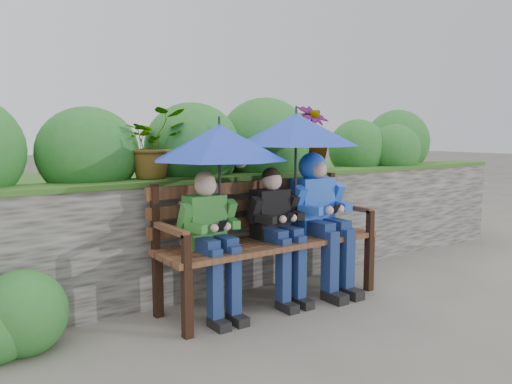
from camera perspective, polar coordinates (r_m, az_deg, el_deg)
ground at (r=4.07m, az=0.83°, el=-13.55°), size 60.00×60.00×0.00m
garden_backdrop at (r=5.20m, az=-10.21°, el=-1.77°), size 8.00×2.89×1.84m
park_bench at (r=4.20m, az=1.07°, el=-4.58°), size 1.95×0.57×1.03m
boy_left at (r=3.80m, az=-5.15°, el=-4.83°), size 0.45×0.52×1.12m
boy_middle at (r=4.15m, az=2.44°, el=-3.80°), size 0.45×0.52×1.13m
boy_right at (r=4.44m, az=7.30°, el=-1.93°), size 0.54×0.65×1.24m
umbrella_left at (r=3.80m, az=-4.21°, el=5.66°), size 1.05×1.05×0.79m
umbrella_right at (r=4.23m, az=4.59°, el=7.12°), size 1.04×1.04×0.87m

